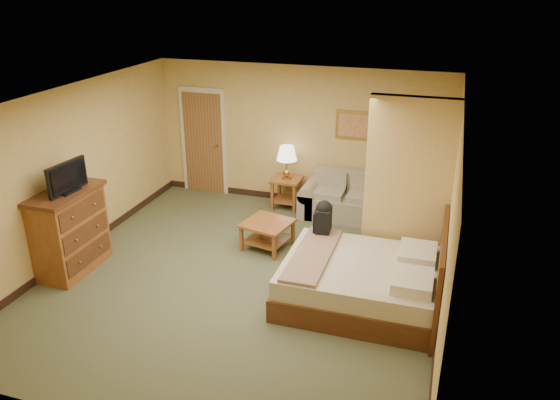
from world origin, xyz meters
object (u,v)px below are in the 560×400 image
at_px(coffee_table, 267,229).
at_px(dresser, 70,231).
at_px(bed, 368,282).
at_px(loveseat, 346,203).

height_order(coffee_table, dresser, dresser).
bearing_deg(bed, loveseat, 106.97).
relative_size(loveseat, bed, 0.77).
height_order(loveseat, dresser, dresser).
bearing_deg(dresser, coffee_table, 31.21).
distance_m(loveseat, dresser, 4.67).
bearing_deg(loveseat, bed, -73.03).
xyz_separation_m(loveseat, bed, (0.81, -2.67, 0.05)).
relative_size(coffee_table, bed, 0.39).
distance_m(coffee_table, bed, 2.09).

